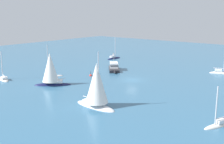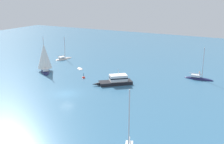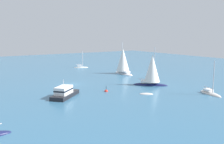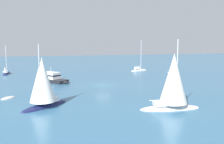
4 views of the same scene
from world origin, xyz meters
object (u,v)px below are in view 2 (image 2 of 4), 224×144
(yacht_2, at_px, (63,59))
(ketch, at_px, (199,79))
(tender, at_px, (80,69))
(channel_buoy, at_px, (84,78))
(motor_cruiser, at_px, (116,80))
(yacht_3, at_px, (44,59))

(yacht_2, xyz_separation_m, ketch, (1.23, 36.85, 0.02))
(tender, distance_m, channel_buoy, 7.62)
(tender, distance_m, motor_cruiser, 14.49)
(channel_buoy, bearing_deg, yacht_3, -92.10)
(tender, bearing_deg, yacht_3, 78.99)
(tender, distance_m, ketch, 27.56)
(tender, xyz_separation_m, yacht_3, (5.40, -6.15, 2.97))
(yacht_2, height_order, yacht_3, yacht_3)
(motor_cruiser, distance_m, channel_buoy, 8.19)
(yacht_2, relative_size, motor_cruiser, 0.91)
(yacht_3, xyz_separation_m, motor_cruiser, (0.78, 19.23, -2.16))
(yacht_3, bearing_deg, tender, -92.81)
(ketch, relative_size, channel_buoy, 5.31)
(yacht_3, distance_m, ketch, 34.95)
(tender, bearing_deg, motor_cruiser, -167.57)
(yacht_3, xyz_separation_m, ketch, (-10.44, 33.24, -2.82))
(yacht_3, relative_size, ketch, 1.16)
(tender, bearing_deg, yacht_2, 5.02)
(yacht_2, xyz_separation_m, yacht_3, (11.66, 3.61, 2.84))
(motor_cruiser, distance_m, ketch, 17.96)
(tender, xyz_separation_m, motor_cruiser, (6.18, 13.08, 0.81))
(yacht_3, bearing_deg, ketch, -116.65)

